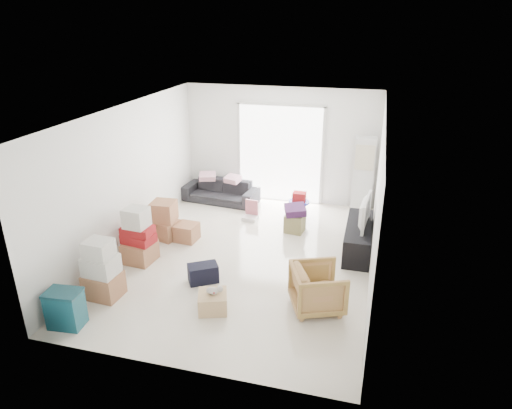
{
  "coord_description": "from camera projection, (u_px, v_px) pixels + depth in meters",
  "views": [
    {
      "loc": [
        2.12,
        -7.14,
        4.12
      ],
      "look_at": [
        0.16,
        0.2,
        0.99
      ],
      "focal_mm": 32.0,
      "sensor_mm": 36.0,
      "label": 1
    }
  ],
  "objects": [
    {
      "name": "armchair",
      "position": [
        318.0,
        286.0,
        6.83
      ],
      "size": [
        0.93,
        0.95,
        0.76
      ],
      "primitive_type": "imported",
      "rotation": [
        0.0,
        0.0,
        1.96
      ],
      "color": "#B57C50",
      "rests_on": "room_shell"
    },
    {
      "name": "sliding_door",
      "position": [
        280.0,
        150.0,
        10.64
      ],
      "size": [
        2.1,
        0.04,
        2.33
      ],
      "color": "white",
      "rests_on": "room_shell"
    },
    {
      "name": "pillow_left",
      "position": [
        207.0,
        170.0,
        10.79
      ],
      "size": [
        0.43,
        0.38,
        0.11
      ],
      "primitive_type": "cube",
      "rotation": [
        0.0,
        0.0,
        0.3
      ],
      "color": "#C892A6",
      "rests_on": "sofa"
    },
    {
      "name": "blanket",
      "position": [
        295.0,
        211.0,
        9.3
      ],
      "size": [
        0.52,
        0.52,
        0.14
      ],
      "primitive_type": "cube",
      "rotation": [
        0.0,
        0.0,
        0.32
      ],
      "color": "#3F1D4A",
      "rests_on": "ottoman"
    },
    {
      "name": "duffel_bag",
      "position": [
        203.0,
        273.0,
        7.62
      ],
      "size": [
        0.57,
        0.5,
        0.31
      ],
      "primitive_type": "cube",
      "rotation": [
        0.0,
        0.0,
        0.56
      ],
      "color": "black",
      "rests_on": "room_shell"
    },
    {
      "name": "box_stack_b",
      "position": [
        138.0,
        239.0,
        8.15
      ],
      "size": [
        0.61,
        0.56,
        1.04
      ],
      "rotation": [
        0.0,
        0.0,
        -0.14
      ],
      "color": "#AC6F4D",
      "rests_on": "room_shell"
    },
    {
      "name": "room_shell",
      "position": [
        244.0,
        189.0,
        7.94
      ],
      "size": [
        4.98,
        6.48,
        3.18
      ],
      "color": "white",
      "rests_on": "ground"
    },
    {
      "name": "tv_console",
      "position": [
        358.0,
        238.0,
        8.6
      ],
      "size": [
        0.48,
        1.6,
        0.53
      ],
      "primitive_type": "cube",
      "color": "black",
      "rests_on": "room_shell"
    },
    {
      "name": "television",
      "position": [
        360.0,
        222.0,
        8.47
      ],
      "size": [
        0.63,
        0.99,
        0.12
      ],
      "primitive_type": "imported",
      "rotation": [
        0.0,
        0.0,
        1.49
      ],
      "color": "black",
      "rests_on": "tv_console"
    },
    {
      "name": "sofa",
      "position": [
        221.0,
        188.0,
        10.87
      ],
      "size": [
        1.83,
        0.71,
        0.7
      ],
      "primitive_type": "imported",
      "rotation": [
        0.0,
        0.0,
        -0.11
      ],
      "color": "#27272C",
      "rests_on": "room_shell"
    },
    {
      "name": "ac_tower",
      "position": [
        363.0,
        176.0,
        10.02
      ],
      "size": [
        0.45,
        0.3,
        1.75
      ],
      "primitive_type": "cube",
      "color": "silver",
      "rests_on": "room_shell"
    },
    {
      "name": "box_stack_c",
      "position": [
        164.0,
        220.0,
        9.06
      ],
      "size": [
        0.62,
        0.55,
        0.78
      ],
      "rotation": [
        0.0,
        0.0,
        -0.11
      ],
      "color": "#AC6F4D",
      "rests_on": "room_shell"
    },
    {
      "name": "toy_walker",
      "position": [
        251.0,
        214.0,
        10.0
      ],
      "size": [
        0.34,
        0.31,
        0.42
      ],
      "rotation": [
        0.0,
        0.0,
        -0.12
      ],
      "color": "silver",
      "rests_on": "room_shell"
    },
    {
      "name": "ottoman",
      "position": [
        295.0,
        223.0,
        9.4
      ],
      "size": [
        0.42,
        0.42,
        0.38
      ],
      "primitive_type": "cube",
      "rotation": [
        0.0,
        0.0,
        -0.13
      ],
      "color": "#8F8553",
      "rests_on": "room_shell"
    },
    {
      "name": "storage_bins",
      "position": [
        65.0,
        309.0,
        6.47
      ],
      "size": [
        0.52,
        0.39,
        0.57
      ],
      "rotation": [
        0.0,
        0.0,
        0.09
      ],
      "color": "#124958",
      "rests_on": "room_shell"
    },
    {
      "name": "loose_box",
      "position": [
        187.0,
        232.0,
        9.03
      ],
      "size": [
        0.44,
        0.44,
        0.34
      ],
      "primitive_type": "cube",
      "rotation": [
        0.0,
        0.0,
        -0.08
      ],
      "color": "#AC6F4D",
      "rests_on": "room_shell"
    },
    {
      "name": "box_stack_a",
      "position": [
        102.0,
        272.0,
        7.11
      ],
      "size": [
        0.56,
        0.48,
        0.98
      ],
      "rotation": [
        0.0,
        0.0,
        -0.02
      ],
      "color": "#AC6F4D",
      "rests_on": "room_shell"
    },
    {
      "name": "plush_bunny",
      "position": [
        214.0,
        290.0,
        6.8
      ],
      "size": [
        0.26,
        0.15,
        0.13
      ],
      "rotation": [
        0.0,
        0.0,
        -0.19
      ],
      "color": "#B2ADA8",
      "rests_on": "wood_crate"
    },
    {
      "name": "pillow_right",
      "position": [
        233.0,
        173.0,
        10.61
      ],
      "size": [
        0.42,
        0.37,
        0.12
      ],
      "primitive_type": "cube",
      "rotation": [
        0.0,
        0.0,
        -0.29
      ],
      "color": "#C892A6",
      "rests_on": "sofa"
    },
    {
      "name": "wood_crate",
      "position": [
        213.0,
        302.0,
        6.88
      ],
      "size": [
        0.54,
        0.54,
        0.28
      ],
      "primitive_type": "cube",
      "rotation": [
        0.0,
        0.0,
        0.33
      ],
      "color": "tan",
      "rests_on": "room_shell"
    },
    {
      "name": "kids_table",
      "position": [
        299.0,
        200.0,
        9.96
      ],
      "size": [
        0.46,
        0.46,
        0.59
      ],
      "rotation": [
        0.0,
        0.0,
        -0.03
      ],
      "color": "#1E29C4",
      "rests_on": "room_shell"
    }
  ]
}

